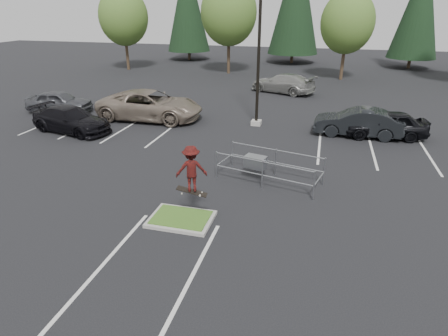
% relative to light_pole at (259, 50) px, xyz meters
% --- Properties ---
extents(ground, '(120.00, 120.00, 0.00)m').
position_rel_light_pole_xyz_m(ground, '(-0.50, -12.00, -4.56)').
color(ground, black).
rests_on(ground, ground).
extents(grass_median, '(2.20, 1.60, 0.16)m').
position_rel_light_pole_xyz_m(grass_median, '(-0.50, -12.00, -4.48)').
color(grass_median, '#A19D96').
rests_on(grass_median, ground).
extents(stall_lines, '(22.62, 17.60, 0.01)m').
position_rel_light_pole_xyz_m(stall_lines, '(-1.85, -5.98, -4.56)').
color(stall_lines, silver).
rests_on(stall_lines, ground).
extents(light_pole, '(0.70, 0.60, 10.12)m').
position_rel_light_pole_xyz_m(light_pole, '(0.00, 0.00, 0.00)').
color(light_pole, '#A19D96').
rests_on(light_pole, ground).
extents(decid_a, '(5.44, 5.44, 8.91)m').
position_rel_light_pole_xyz_m(decid_a, '(-18.51, 18.03, 1.02)').
color(decid_a, '#38281C').
rests_on(decid_a, ground).
extents(decid_b, '(5.89, 5.89, 9.64)m').
position_rel_light_pole_xyz_m(decid_b, '(-6.51, 18.53, 1.48)').
color(decid_b, '#38281C').
rests_on(decid_b, ground).
extents(decid_c, '(5.12, 5.12, 8.38)m').
position_rel_light_pole_xyz_m(decid_c, '(5.49, 17.83, 0.69)').
color(decid_c, '#38281C').
rests_on(decid_c, ground).
extents(conif_a, '(5.72, 5.72, 13.00)m').
position_rel_light_pole_xyz_m(conif_a, '(-14.50, 28.00, 2.54)').
color(conif_a, '#38281C').
rests_on(conif_a, ground).
extents(conif_c, '(5.50, 5.50, 12.50)m').
position_rel_light_pole_xyz_m(conif_c, '(13.50, 27.50, 2.29)').
color(conif_c, '#38281C').
rests_on(conif_c, ground).
extents(cart_corral, '(4.59, 2.53, 1.24)m').
position_rel_light_pole_xyz_m(cart_corral, '(1.52, -7.88, -3.78)').
color(cart_corral, '#93969B').
rests_on(cart_corral, ground).
extents(skateboarder, '(1.18, 0.94, 1.78)m').
position_rel_light_pole_xyz_m(skateboarder, '(-0.09, -11.92, -2.55)').
color(skateboarder, black).
rests_on(skateboarder, ground).
extents(car_l_tan, '(6.87, 3.26, 1.89)m').
position_rel_light_pole_xyz_m(car_l_tan, '(-7.00, -0.50, -3.61)').
color(car_l_tan, gray).
rests_on(car_l_tan, ground).
extents(car_l_black, '(5.43, 3.09, 1.48)m').
position_rel_light_pole_xyz_m(car_l_black, '(-10.50, -4.16, -3.82)').
color(car_l_black, black).
rests_on(car_l_black, ground).
extents(car_l_grey, '(4.69, 2.48, 1.52)m').
position_rel_light_pole_xyz_m(car_l_grey, '(-14.00, -0.50, -3.80)').
color(car_l_grey, '#484A50').
rests_on(car_l_grey, ground).
extents(car_r_charc, '(4.93, 1.84, 1.61)m').
position_rel_light_pole_xyz_m(car_r_charc, '(6.00, -0.57, -3.76)').
color(car_r_charc, black).
rests_on(car_r_charc, ground).
extents(car_r_black, '(4.74, 2.31, 1.56)m').
position_rel_light_pole_xyz_m(car_r_black, '(7.50, -0.50, -3.78)').
color(car_r_black, black).
rests_on(car_r_black, ground).
extents(car_far_silver, '(6.05, 4.20, 1.63)m').
position_rel_light_pole_xyz_m(car_far_silver, '(0.57, 10.00, -3.75)').
color(car_far_silver, '#9A9A95').
rests_on(car_far_silver, ground).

